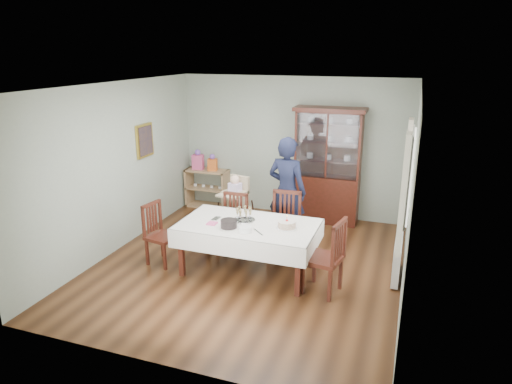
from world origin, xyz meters
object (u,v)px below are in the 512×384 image
at_px(birthday_cake, 287,225).
at_px(gift_bag_pink, 198,160).
at_px(champagne_tray, 244,217).
at_px(chair_end_right, 324,271).
at_px(sideboard, 207,188).
at_px(china_cabinet, 328,164).
at_px(high_chair, 235,213).
at_px(woman, 287,191).
at_px(gift_bag_orange, 212,163).
at_px(chair_far_right, 284,239).
at_px(chair_far_left, 232,236).
at_px(dining_table, 248,247).
at_px(chair_end_left, 162,246).

xyz_separation_m(birthday_cake, gift_bag_pink, (-2.58, 2.45, 0.17)).
bearing_deg(champagne_tray, chair_end_right, -14.71).
relative_size(sideboard, champagne_tray, 2.77).
height_order(china_cabinet, high_chair, china_cabinet).
height_order(chair_end_right, woman, woman).
distance_m(sideboard, gift_bag_orange, 0.57).
bearing_deg(gift_bag_pink, chair_far_right, -37.95).
bearing_deg(chair_end_right, woman, -135.62).
relative_size(china_cabinet, chair_far_left, 2.25).
bearing_deg(champagne_tray, dining_table, -43.99).
bearing_deg(chair_end_left, sideboard, 21.07).
bearing_deg(chair_far_right, chair_far_left, -178.22).
xyz_separation_m(china_cabinet, champagne_tray, (-0.78, -2.37, -0.30)).
xyz_separation_m(chair_far_left, birthday_cake, (1.05, -0.52, 0.53)).
distance_m(woman, champagne_tray, 1.16).
height_order(sideboard, gift_bag_orange, gift_bag_orange).
distance_m(sideboard, high_chair, 1.76).
relative_size(dining_table, woman, 1.09).
bearing_deg(woman, champagne_tray, 84.09).
bearing_deg(chair_far_right, chair_end_right, -50.38).
distance_m(china_cabinet, birthday_cake, 2.47).
bearing_deg(chair_end_left, chair_end_right, -80.53).
bearing_deg(champagne_tray, chair_end_left, -168.10).
xyz_separation_m(woman, birthday_cake, (0.33, -1.18, -0.11)).
distance_m(sideboard, woman, 2.49).
xyz_separation_m(woman, gift_bag_pink, (-2.25, 1.27, 0.06)).
relative_size(sideboard, high_chair, 0.80).
bearing_deg(birthday_cake, chair_far_left, 153.54).
bearing_deg(chair_far_left, dining_table, -49.40).
height_order(dining_table, chair_end_right, chair_end_right).
relative_size(chair_far_right, chair_end_left, 1.11).
distance_m(dining_table, sideboard, 3.08).
bearing_deg(birthday_cake, high_chair, 137.20).
xyz_separation_m(chair_far_right, gift_bag_orange, (-2.05, 1.85, 0.64)).
relative_size(dining_table, champagne_tray, 6.17).
distance_m(chair_end_left, gift_bag_pink, 2.80).
distance_m(woman, gift_bag_orange, 2.30).
bearing_deg(dining_table, woman, 78.42).
relative_size(chair_end_left, champagne_tray, 2.93).
relative_size(chair_far_left, gift_bag_orange, 2.82).
distance_m(china_cabinet, chair_end_left, 3.43).
relative_size(champagne_tray, birthday_cake, 1.12).
xyz_separation_m(chair_end_left, birthday_cake, (1.93, 0.18, 0.53)).
height_order(sideboard, chair_far_right, chair_far_right).
bearing_deg(chair_far_right, birthday_cake, -74.78).
height_order(sideboard, chair_far_left, chair_far_left).
height_order(dining_table, chair_far_left, chair_far_left).
xyz_separation_m(chair_end_right, gift_bag_orange, (-2.85, 2.70, 0.64)).
distance_m(chair_end_right, high_chair, 2.31).
height_order(dining_table, chair_end_left, chair_end_left).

